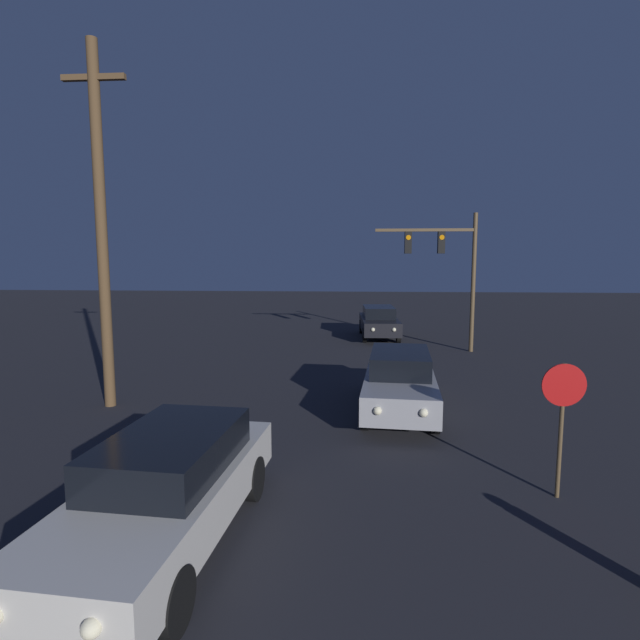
{
  "coord_description": "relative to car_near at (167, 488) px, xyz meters",
  "views": [
    {
      "loc": [
        1.01,
        0.64,
        3.87
      ],
      "look_at": [
        0.0,
        14.24,
        2.19
      ],
      "focal_mm": 28.0,
      "sensor_mm": 36.0,
      "label": 1
    }
  ],
  "objects": [
    {
      "name": "car_mid",
      "position": [
        3.63,
        6.27,
        0.0
      ],
      "size": [
        2.07,
        4.92,
        1.52
      ],
      "rotation": [
        0.0,
        0.0,
        3.06
      ],
      "color": "#99999E",
      "rests_on": "ground_plane"
    },
    {
      "name": "utility_pole",
      "position": [
        -3.98,
        6.2,
        3.95
      ],
      "size": [
        1.61,
        0.28,
        9.21
      ],
      "color": "brown",
      "rests_on": "ground_plane"
    },
    {
      "name": "traffic_signal_mast",
      "position": [
        6.26,
        14.86,
        3.01
      ],
      "size": [
        4.15,
        0.3,
        5.73
      ],
      "color": "brown",
      "rests_on": "ground_plane"
    },
    {
      "name": "stop_sign",
      "position": [
        5.81,
        1.79,
        0.74
      ],
      "size": [
        0.69,
        0.07,
        2.23
      ],
      "color": "brown",
      "rests_on": "ground_plane"
    },
    {
      "name": "car_far",
      "position": [
        3.61,
        18.33,
        0.0
      ],
      "size": [
        1.91,
        4.88,
        1.52
      ],
      "rotation": [
        0.0,
        0.0,
        3.18
      ],
      "color": "black",
      "rests_on": "ground_plane"
    },
    {
      "name": "car_near",
      "position": [
        0.0,
        0.0,
        0.0
      ],
      "size": [
        2.06,
        4.92,
        1.52
      ],
      "rotation": [
        0.0,
        0.0,
        3.07
      ],
      "color": "beige",
      "rests_on": "ground_plane"
    }
  ]
}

